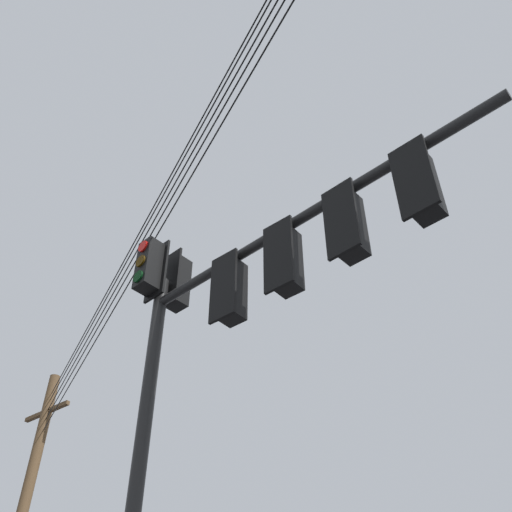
{
  "coord_description": "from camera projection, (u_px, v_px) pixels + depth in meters",
  "views": [
    {
      "loc": [
        -8.07,
        -2.02,
        1.25
      ],
      "look_at": [
        -2.04,
        -2.32,
        6.33
      ],
      "focal_mm": 41.6,
      "sensor_mm": 36.0,
      "label": 1
    }
  ],
  "objects": [
    {
      "name": "signal_mast_assembly",
      "position": [
        229.0,
        317.0,
        7.63
      ],
      "size": [
        4.41,
        4.39,
        7.58
      ],
      "color": "black",
      "rests_on": "ground"
    },
    {
      "name": "overhead_wire_span",
      "position": [
        198.0,
        143.0,
        10.04
      ],
      "size": [
        20.87,
        9.62,
        1.43
      ],
      "color": "black"
    }
  ]
}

